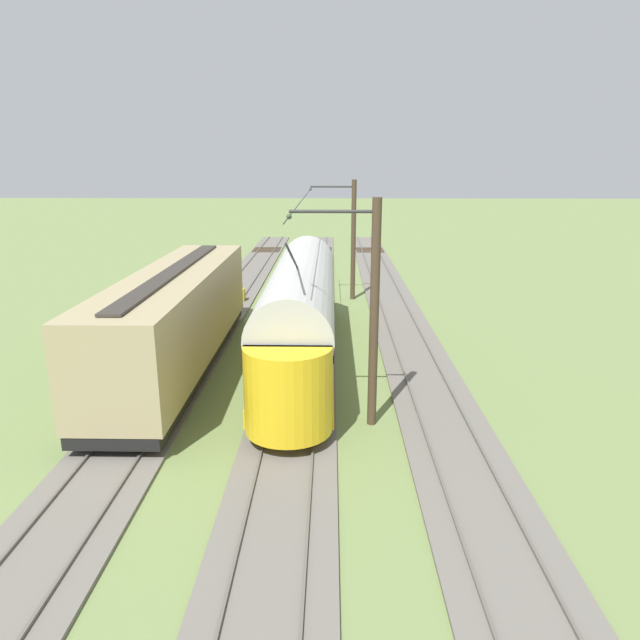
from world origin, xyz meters
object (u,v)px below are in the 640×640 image
vintage_streetcar (301,308)px  spare_tie_stack (167,313)px  catenary_pole_foreground (352,238)px  track_end_bumper (229,295)px  coach_adjacent (177,317)px  catenary_pole_mid_near (372,312)px

vintage_streetcar → spare_tie_stack: 10.07m
catenary_pole_foreground → track_end_bumper: catenary_pole_foreground is taller
coach_adjacent → catenary_pole_mid_near: 8.72m
catenary_pole_mid_near → spare_tie_stack: bearing=-51.2°
track_end_bumper → vintage_streetcar: bearing=115.2°
catenary_pole_mid_near → vintage_streetcar: bearing=-67.3°
catenary_pole_foreground → spare_tie_stack: size_ratio=2.92×
spare_tie_stack → catenary_pole_foreground: bearing=-155.1°
catenary_pole_foreground → spare_tie_stack: bearing=24.9°
spare_tie_stack → vintage_streetcar: bearing=139.0°
vintage_streetcar → catenary_pole_mid_near: 6.47m
coach_adjacent → catenary_pole_mid_near: bearing=147.1°
coach_adjacent → catenary_pole_foreground: size_ratio=2.07×
vintage_streetcar → track_end_bumper: (4.77, -10.12, -1.86)m
catenary_pole_mid_near → spare_tie_stack: size_ratio=2.92×
catenary_pole_mid_near → spare_tie_stack: catenary_pole_mid_near is taller
vintage_streetcar → catenary_pole_foreground: 11.42m
coach_adjacent → spare_tie_stack: coach_adjacent is taller
spare_tie_stack → coach_adjacent: bearing=109.3°
catenary_pole_foreground → track_end_bumper: bearing=7.5°
catenary_pole_mid_near → catenary_pole_foreground: bearing=-90.0°
vintage_streetcar → catenary_pole_mid_near: size_ratio=2.40×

